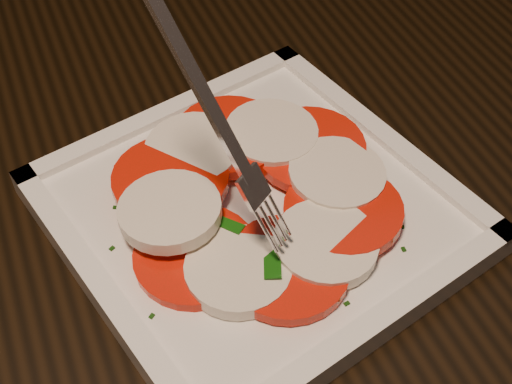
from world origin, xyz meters
TOP-DOWN VIEW (x-y plane):
  - table at (-0.24, 0.02)m, footprint 1.27×0.91m
  - plate at (-0.21, -0.08)m, footprint 0.32×0.32m
  - caprese_salad at (-0.21, -0.08)m, footprint 0.19×0.20m
  - fork at (-0.24, -0.09)m, footprint 0.09×0.09m

SIDE VIEW (x-z plane):
  - table at x=-0.24m, z-range 0.28..1.03m
  - plate at x=-0.21m, z-range 0.75..0.76m
  - caprese_salad at x=-0.21m, z-range 0.76..0.79m
  - fork at x=-0.24m, z-range 0.79..0.94m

